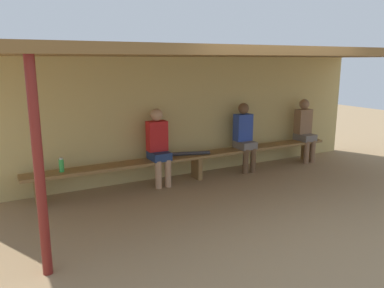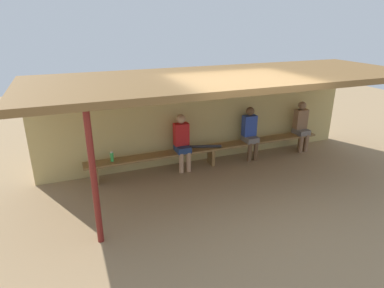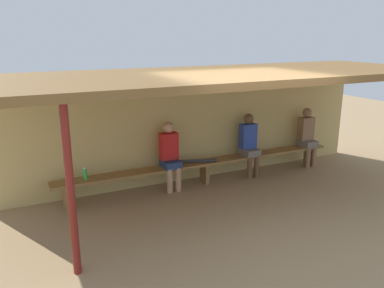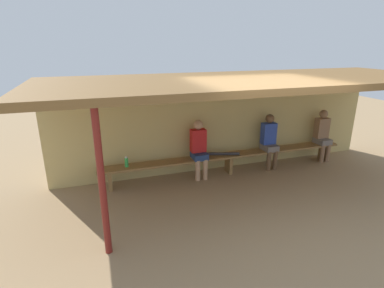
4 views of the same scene
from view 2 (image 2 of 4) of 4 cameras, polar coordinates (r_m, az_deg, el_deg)
name	(u,v)px [view 2 (image 2 of 4)]	position (r m, az deg, el deg)	size (l,w,h in m)	color
ground_plane	(242,193)	(6.96, 8.68, -8.34)	(24.00, 24.00, 0.00)	#9E7F59
back_wall	(204,117)	(8.19, 2.16, 4.77)	(8.00, 0.20, 2.20)	tan
dugout_roof	(231,78)	(6.79, 6.75, 11.33)	(8.00, 2.80, 0.12)	brown
support_post	(94,180)	(5.18, -16.60, -6.00)	(0.10, 0.10, 2.20)	maroon
bench	(211,150)	(8.03, 3.37, -0.96)	(6.00, 0.36, 0.46)	olive
player_rightmost	(250,131)	(8.40, 10.03, 2.21)	(0.34, 0.42, 1.34)	slate
player_near_post	(301,124)	(9.29, 18.41, 3.27)	(0.34, 0.42, 1.34)	slate
player_middle	(182,140)	(7.64, -1.73, 0.66)	(0.34, 0.42, 1.34)	navy
water_bottle_clear	(112,157)	(7.36, -13.70, -2.15)	(0.08, 0.08, 0.22)	green
baseball_bat	(206,146)	(7.93, 2.38, -0.40)	(0.07, 0.07, 0.76)	#333338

